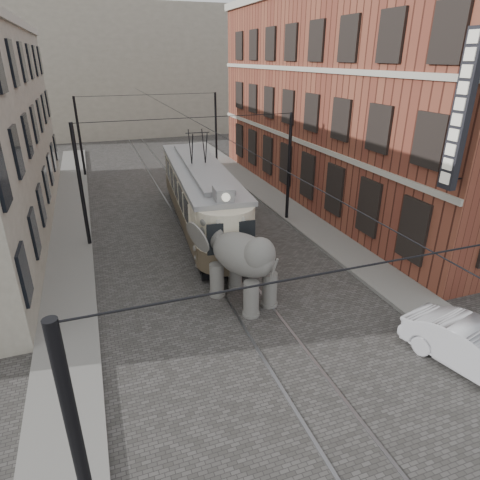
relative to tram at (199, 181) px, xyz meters
name	(u,v)px	position (x,y,z in m)	size (l,w,h in m)	color
ground	(235,283)	(-0.32, -6.80, -2.57)	(120.00, 120.00, 0.00)	#474441
tram_rails	(235,283)	(-0.32, -6.80, -2.56)	(1.54, 80.00, 0.02)	slate
sidewalk_right	(359,260)	(5.68, -6.80, -2.50)	(2.00, 60.00, 0.15)	slate
sidewalk_left	(69,311)	(-6.82, -6.80, -2.50)	(2.00, 60.00, 0.15)	slate
brick_building	(354,103)	(10.68, 2.20, 3.43)	(8.00, 26.00, 12.00)	brown
distant_block	(124,72)	(-0.32, 33.20, 4.43)	(28.00, 10.00, 14.00)	gray
catenary	(198,183)	(-0.52, -1.80, 0.43)	(11.00, 30.20, 6.00)	black
tram	(199,181)	(0.00, 0.00, 0.00)	(2.67, 12.96, 5.14)	beige
elephant	(243,265)	(-0.47, -8.10, -1.06)	(2.71, 4.92, 3.02)	#5D5B56
parked_car	(477,350)	(4.69, -14.13, -1.86)	(1.52, 4.33, 1.43)	#A1A0A5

